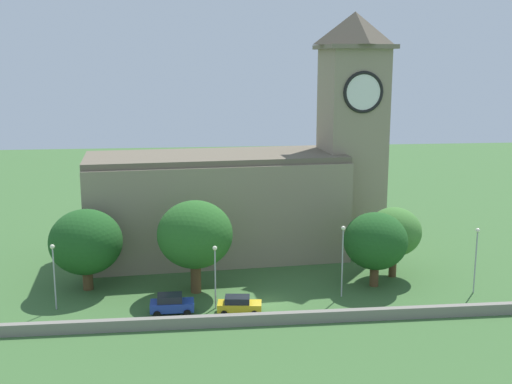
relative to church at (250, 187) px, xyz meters
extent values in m
plane|color=#3D6633|center=(-0.17, -1.58, -8.27)|extent=(200.00, 200.00, 0.00)
cube|color=gray|center=(-4.15, -0.32, -2.44)|extent=(30.84, 14.03, 11.65)
cube|color=#675C4A|center=(-4.15, -0.32, 3.73)|extent=(30.77, 13.10, 0.70)
cube|color=gray|center=(12.53, 1.00, 3.95)|extent=(7.45, 7.45, 24.42)
cube|color=#736753|center=(12.53, 1.00, 16.41)|extent=(8.64, 8.64, 0.50)
pyramid|color=brown|center=(12.53, 1.00, 18.56)|extent=(7.82, 7.82, 3.81)
cylinder|color=white|center=(12.81, -2.51, 11.27)|extent=(4.43, 0.47, 4.43)
torus|color=black|center=(12.81, -2.51, 11.27)|extent=(4.84, 0.78, 4.83)
cylinder|color=white|center=(16.04, 1.28, 11.27)|extent=(0.47, 4.43, 4.43)
torus|color=black|center=(16.04, 1.28, 11.27)|extent=(0.78, 4.84, 4.83)
cube|color=gray|center=(-0.17, -21.60, -7.74)|extent=(55.75, 0.70, 1.05)
cube|color=#233D9E|center=(-9.13, -18.15, -7.50)|extent=(4.06, 1.89, 0.85)
cube|color=#1E232B|center=(-9.34, -18.16, -6.74)|extent=(2.28, 1.64, 0.67)
cylinder|color=black|center=(-7.77, -17.22, -7.93)|extent=(0.68, 0.34, 0.68)
cylinder|color=black|center=(-7.75, -19.06, -7.93)|extent=(0.68, 0.34, 0.68)
cylinder|color=black|center=(-10.52, -17.25, -7.93)|extent=(0.68, 0.34, 0.68)
cylinder|color=black|center=(-10.50, -19.09, -7.93)|extent=(0.68, 0.34, 0.68)
cube|color=gold|center=(-2.90, -18.77, -7.59)|extent=(4.27, 2.21, 0.75)
cube|color=#1E232B|center=(-3.10, -18.75, -6.92)|extent=(2.46, 1.78, 0.59)
cylinder|color=black|center=(-1.41, -18.10, -7.97)|extent=(0.63, 0.38, 0.60)
cylinder|color=black|center=(-1.63, -19.79, -7.97)|extent=(0.63, 0.38, 0.60)
cylinder|color=black|center=(-4.17, -17.75, -7.97)|extent=(0.63, 0.38, 0.60)
cylinder|color=black|center=(-4.38, -19.44, -7.97)|extent=(0.63, 0.38, 0.60)
cylinder|color=#9EA0A5|center=(-20.08, -15.92, -5.30)|extent=(0.14, 0.14, 5.94)
sphere|color=#F4EFCC|center=(-20.08, -15.92, -2.10)|extent=(0.44, 0.44, 0.44)
cylinder|color=#9EA0A5|center=(-5.06, -17.33, -5.40)|extent=(0.14, 0.14, 5.73)
sphere|color=#F4EFCC|center=(-5.06, -17.33, -2.32)|extent=(0.44, 0.44, 0.44)
cylinder|color=#9EA0A5|center=(7.58, -15.61, -4.85)|extent=(0.14, 0.14, 6.84)
sphere|color=#F4EFCC|center=(7.58, -15.61, -1.21)|extent=(0.44, 0.44, 0.44)
cylinder|color=#9EA0A5|center=(21.18, -15.97, -5.11)|extent=(0.14, 0.14, 6.31)
sphere|color=#F4EFCC|center=(21.18, -15.97, -1.73)|extent=(0.44, 0.44, 0.44)
cylinder|color=brown|center=(14.55, -10.25, -6.84)|extent=(0.82, 0.82, 2.86)
ellipsoid|color=#427A33|center=(14.55, -10.25, -3.21)|extent=(5.84, 5.84, 5.26)
cylinder|color=brown|center=(-17.86, -10.74, -7.12)|extent=(1.04, 1.04, 2.30)
ellipsoid|color=#1E511E|center=(-17.86, -10.74, -3.19)|extent=(7.40, 7.40, 6.66)
cylinder|color=brown|center=(-6.83, -12.79, -6.64)|extent=(1.06, 1.06, 3.26)
ellipsoid|color=#286023|center=(-6.83, -12.79, -2.17)|extent=(7.57, 7.57, 6.81)
cylinder|color=brown|center=(11.69, -12.92, -7.07)|extent=(0.92, 0.92, 2.39)
ellipsoid|color=#1E511E|center=(11.69, -12.92, -3.40)|extent=(6.59, 6.59, 5.93)
camera|label=1|loc=(-7.47, -74.62, 14.85)|focal=44.82mm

